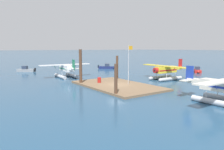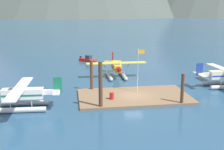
{
  "view_description": "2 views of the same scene",
  "coord_description": "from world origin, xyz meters",
  "px_view_note": "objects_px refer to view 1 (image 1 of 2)",
  "views": [
    {
      "loc": [
        26.55,
        -19.32,
        5.97
      ],
      "look_at": [
        -2.05,
        0.48,
        1.56
      ],
      "focal_mm": 34.13,
      "sensor_mm": 36.0,
      "label": 1
    },
    {
      "loc": [
        -8.4,
        -35.97,
        11.8
      ],
      "look_at": [
        -2.49,
        3.46,
        2.41
      ],
      "focal_mm": 45.31,
      "sensor_mm": 36.0,
      "label": 2
    }
  ],
  "objects_px": {
    "flagpole": "(129,60)",
    "seaplane_white_port_aft": "(66,70)",
    "fuel_drum": "(99,80)",
    "boat_red_open_north": "(197,70)",
    "boat_grey_open_sw": "(26,70)",
    "boat_navy_open_west": "(107,67)",
    "seaplane_yellow_bow_centre": "(166,71)",
    "seaplane_cream_stbd_fwd": "(224,89)"
  },
  "relations": [
    {
      "from": "flagpole",
      "to": "boat_navy_open_west",
      "type": "height_order",
      "value": "flagpole"
    },
    {
      "from": "seaplane_white_port_aft",
      "to": "boat_navy_open_west",
      "type": "relative_size",
      "value": 2.54
    },
    {
      "from": "flagpole",
      "to": "seaplane_white_port_aft",
      "type": "bearing_deg",
      "value": -164.84
    },
    {
      "from": "fuel_drum",
      "to": "boat_navy_open_west",
      "type": "xyz_separation_m",
      "value": [
        -21.85,
        15.77,
        -0.25
      ]
    },
    {
      "from": "seaplane_white_port_aft",
      "to": "boat_grey_open_sw",
      "type": "distance_m",
      "value": 16.34
    },
    {
      "from": "fuel_drum",
      "to": "seaplane_yellow_bow_centre",
      "type": "bearing_deg",
      "value": 78.22
    },
    {
      "from": "seaplane_cream_stbd_fwd",
      "to": "boat_navy_open_west",
      "type": "relative_size",
      "value": 2.53
    },
    {
      "from": "seaplane_cream_stbd_fwd",
      "to": "boat_red_open_north",
      "type": "distance_m",
      "value": 31.14
    },
    {
      "from": "fuel_drum",
      "to": "seaplane_yellow_bow_centre",
      "type": "distance_m",
      "value": 13.35
    },
    {
      "from": "seaplane_cream_stbd_fwd",
      "to": "seaplane_yellow_bow_centre",
      "type": "bearing_deg",
      "value": 151.1
    },
    {
      "from": "seaplane_white_port_aft",
      "to": "boat_grey_open_sw",
      "type": "relative_size",
      "value": 2.43
    },
    {
      "from": "fuel_drum",
      "to": "boat_red_open_north",
      "type": "xyz_separation_m",
      "value": [
        -1.13,
        28.87,
        -0.25
      ]
    },
    {
      "from": "seaplane_white_port_aft",
      "to": "seaplane_yellow_bow_centre",
      "type": "height_order",
      "value": "same"
    },
    {
      "from": "seaplane_white_port_aft",
      "to": "seaplane_yellow_bow_centre",
      "type": "bearing_deg",
      "value": 46.29
    },
    {
      "from": "flagpole",
      "to": "seaplane_white_port_aft",
      "type": "height_order",
      "value": "flagpole"
    },
    {
      "from": "fuel_drum",
      "to": "boat_grey_open_sw",
      "type": "height_order",
      "value": "boat_grey_open_sw"
    },
    {
      "from": "flagpole",
      "to": "boat_red_open_north",
      "type": "xyz_separation_m",
      "value": [
        -5.36,
        26.02,
        -3.64
      ]
    },
    {
      "from": "boat_navy_open_west",
      "to": "seaplane_cream_stbd_fwd",
      "type": "bearing_deg",
      "value": -15.72
    },
    {
      "from": "flagpole",
      "to": "seaplane_cream_stbd_fwd",
      "type": "xyz_separation_m",
      "value": [
        13.98,
        1.64,
        -2.55
      ]
    },
    {
      "from": "fuel_drum",
      "to": "boat_grey_open_sw",
      "type": "relative_size",
      "value": 0.2
    },
    {
      "from": "boat_red_open_north",
      "to": "fuel_drum",
      "type": "bearing_deg",
      "value": -87.76
    },
    {
      "from": "fuel_drum",
      "to": "seaplane_white_port_aft",
      "type": "xyz_separation_m",
      "value": [
        -10.96,
        -1.26,
        0.84
      ]
    },
    {
      "from": "fuel_drum",
      "to": "boat_navy_open_west",
      "type": "relative_size",
      "value": 0.21
    },
    {
      "from": "fuel_drum",
      "to": "seaplane_white_port_aft",
      "type": "height_order",
      "value": "seaplane_white_port_aft"
    },
    {
      "from": "seaplane_white_port_aft",
      "to": "boat_red_open_north",
      "type": "xyz_separation_m",
      "value": [
        9.83,
        30.14,
        -1.09
      ]
    },
    {
      "from": "seaplane_white_port_aft",
      "to": "boat_red_open_north",
      "type": "bearing_deg",
      "value": 71.93
    },
    {
      "from": "boat_grey_open_sw",
      "to": "boat_red_open_north",
      "type": "bearing_deg",
      "value": 53.45
    },
    {
      "from": "flagpole",
      "to": "fuel_drum",
      "type": "bearing_deg",
      "value": -146.04
    },
    {
      "from": "seaplane_white_port_aft",
      "to": "boat_red_open_north",
      "type": "relative_size",
      "value": 2.54
    },
    {
      "from": "boat_navy_open_west",
      "to": "boat_red_open_north",
      "type": "height_order",
      "value": "same"
    },
    {
      "from": "seaplane_white_port_aft",
      "to": "seaplane_cream_stbd_fwd",
      "type": "relative_size",
      "value": 1.0
    },
    {
      "from": "seaplane_white_port_aft",
      "to": "fuel_drum",
      "type": "bearing_deg",
      "value": 6.58
    },
    {
      "from": "seaplane_yellow_bow_centre",
      "to": "boat_grey_open_sw",
      "type": "height_order",
      "value": "seaplane_yellow_bow_centre"
    },
    {
      "from": "seaplane_yellow_bow_centre",
      "to": "seaplane_white_port_aft",
      "type": "bearing_deg",
      "value": -133.71
    },
    {
      "from": "flagpole",
      "to": "boat_grey_open_sw",
      "type": "bearing_deg",
      "value": -164.72
    },
    {
      "from": "boat_navy_open_west",
      "to": "flagpole",
      "type": "bearing_deg",
      "value": -26.35
    },
    {
      "from": "flagpole",
      "to": "fuel_drum",
      "type": "height_order",
      "value": "flagpole"
    },
    {
      "from": "fuel_drum",
      "to": "boat_navy_open_west",
      "type": "height_order",
      "value": "boat_navy_open_west"
    },
    {
      "from": "flagpole",
      "to": "seaplane_white_port_aft",
      "type": "xyz_separation_m",
      "value": [
        -15.19,
        -4.11,
        -2.55
      ]
    },
    {
      "from": "flagpole",
      "to": "boat_grey_open_sw",
      "type": "height_order",
      "value": "flagpole"
    },
    {
      "from": "seaplane_yellow_bow_centre",
      "to": "boat_navy_open_west",
      "type": "relative_size",
      "value": 2.53
    },
    {
      "from": "fuel_drum",
      "to": "boat_grey_open_sw",
      "type": "xyz_separation_m",
      "value": [
        -26.68,
        -5.59,
        -0.25
      ]
    }
  ]
}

